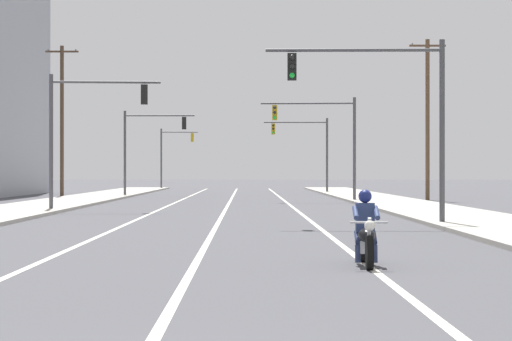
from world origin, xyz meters
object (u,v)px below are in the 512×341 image
at_px(traffic_signal_mid_right, 327,132).
at_px(traffic_signal_far_right, 309,143).
at_px(motorcycle_with_rider, 366,235).
at_px(utility_pole_right_far, 428,116).
at_px(traffic_signal_near_left, 83,121).
at_px(traffic_signal_mid_left, 145,140).
at_px(traffic_signal_far_left, 172,150).
at_px(traffic_signal_near_right, 389,101).
at_px(utility_pole_left_far, 62,118).

distance_m(traffic_signal_mid_right, traffic_signal_far_right, 22.59).
bearing_deg(motorcycle_with_rider, utility_pole_right_far, 77.98).
height_order(traffic_signal_mid_right, utility_pole_right_far, utility_pole_right_far).
xyz_separation_m(motorcycle_with_rider, utility_pole_right_far, (9.09, 42.70, 4.69)).
distance_m(traffic_signal_near_left, traffic_signal_mid_right, 18.32).
bearing_deg(traffic_signal_far_right, traffic_signal_mid_right, -90.89).
relative_size(motorcycle_with_rider, traffic_signal_mid_left, 0.35).
height_order(traffic_signal_mid_left, traffic_signal_far_left, same).
height_order(traffic_signal_near_left, traffic_signal_mid_right, same).
bearing_deg(traffic_signal_near_right, utility_pole_right_far, 77.10).
xyz_separation_m(motorcycle_with_rider, traffic_signal_mid_right, (2.47, 39.33, 3.56)).
distance_m(traffic_signal_near_right, utility_pole_right_far, 29.65).
xyz_separation_m(motorcycle_with_rider, traffic_signal_far_left, (-10.01, 82.13, 3.44)).
distance_m(motorcycle_with_rider, traffic_signal_far_left, 82.81).
bearing_deg(traffic_signal_far_left, traffic_signal_mid_right, -73.74).
xyz_separation_m(traffic_signal_near_right, utility_pole_left_far, (-17.53, 35.29, 1.31)).
bearing_deg(traffic_signal_near_left, traffic_signal_far_left, 90.33).
relative_size(traffic_signal_near_left, traffic_signal_far_right, 1.00).
relative_size(utility_pole_right_far, utility_pole_left_far, 0.96).
xyz_separation_m(traffic_signal_near_left, traffic_signal_far_left, (-0.33, 56.50, -0.08)).
xyz_separation_m(traffic_signal_near_left, utility_pole_left_far, (-5.38, 23.48, 1.37)).
xyz_separation_m(traffic_signal_mid_right, traffic_signal_far_right, (0.35, 22.59, -0.02)).
height_order(motorcycle_with_rider, traffic_signal_far_left, traffic_signal_far_left).
distance_m(traffic_signal_far_right, utility_pole_left_far, 22.04).
bearing_deg(utility_pole_left_far, utility_pole_right_far, -14.86).
bearing_deg(utility_pole_left_far, traffic_signal_near_left, -77.10).
distance_m(traffic_signal_mid_right, utility_pole_left_far, 20.11).
height_order(traffic_signal_near_right, utility_pole_right_far, utility_pole_right_far).
xyz_separation_m(motorcycle_with_rider, traffic_signal_far_right, (2.82, 61.91, 3.54)).
height_order(traffic_signal_near_left, utility_pole_left_far, utility_pole_left_far).
relative_size(traffic_signal_near_left, traffic_signal_mid_right, 1.00).
height_order(traffic_signal_mid_right, traffic_signal_far_left, same).
relative_size(traffic_signal_far_right, utility_pole_left_far, 0.59).
distance_m(motorcycle_with_rider, traffic_signal_near_right, 14.48).
height_order(traffic_signal_far_right, traffic_signal_far_left, same).
height_order(motorcycle_with_rider, traffic_signal_far_right, traffic_signal_far_right).
bearing_deg(utility_pole_left_far, motorcycle_with_rider, -72.95).
bearing_deg(motorcycle_with_rider, traffic_signal_mid_left, 100.43).
bearing_deg(traffic_signal_near_left, utility_pole_left_far, 102.90).
xyz_separation_m(motorcycle_with_rider, traffic_signal_near_right, (2.47, 13.82, 3.58)).
distance_m(traffic_signal_far_right, traffic_signal_far_left, 23.94).
bearing_deg(traffic_signal_mid_left, utility_pole_left_far, -149.07).
height_order(traffic_signal_mid_left, traffic_signal_far_right, same).
height_order(traffic_signal_near_right, traffic_signal_mid_right, same).
bearing_deg(traffic_signal_far_right, utility_pole_left_far, -144.37).
bearing_deg(traffic_signal_mid_right, traffic_signal_near_right, -89.99).
bearing_deg(traffic_signal_near_right, motorcycle_with_rider, -100.15).
bearing_deg(traffic_signal_mid_right, utility_pole_left_far, 150.86).
bearing_deg(motorcycle_with_rider, traffic_signal_near_left, 110.70).
bearing_deg(traffic_signal_mid_left, utility_pole_right_far, -27.27).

